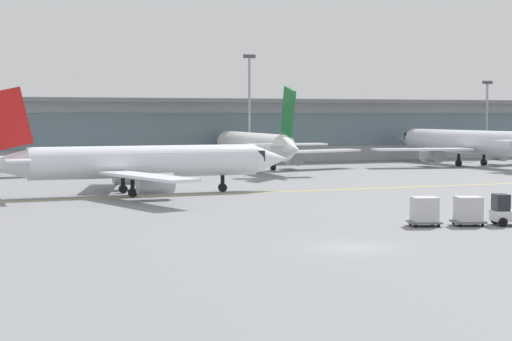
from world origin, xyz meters
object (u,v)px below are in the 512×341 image
Objects in this scene: cargo_dolly_lead at (468,210)px; apron_light_mast_2 at (249,105)px; baggage_tug at (508,212)px; taxiing_regional_jet at (142,163)px; apron_light_mast_3 at (487,116)px; cargo_dolly_trailing at (424,210)px; gate_airplane_3 at (465,142)px; gate_airplane_2 at (254,146)px.

apron_light_mast_2 is (10.19, 66.11, 7.53)m from cargo_dolly_lead.
taxiing_regional_jet is at bearing 137.23° from baggage_tug.
apron_light_mast_2 reaches higher than apron_light_mast_3.
taxiing_regional_jet is 75.81m from apron_light_mast_3.
cargo_dolly_trailing is (-5.45, 1.68, 0.16)m from baggage_tug.
cargo_dolly_lead is at bearing 141.50° from gate_airplane_3.
taxiing_regional_jet is 34.79m from baggage_tug.
apron_light_mast_2 is (3.00, 9.32, 5.39)m from gate_airplane_2.
gate_airplane_2 is at bearing 83.20° from gate_airplane_3.
cargo_dolly_lead is (-7.19, -56.79, -2.14)m from gate_airplane_2.
cargo_dolly_trailing is at bearing 139.13° from gate_airplane_3.
cargo_dolly_lead is (-2.62, 0.81, 0.16)m from baggage_tug.
cargo_dolly_lead is 67.31m from apron_light_mast_2.
cargo_dolly_trailing is 66.95m from apron_light_mast_2.
baggage_tug is at bearing 178.61° from gate_airplane_2.
gate_airplane_3 is 13.38× the size of cargo_dolly_trailing.
gate_airplane_3 is 1.13× the size of taxiing_regional_jet.
apron_light_mast_3 is (12.39, 11.48, 3.70)m from gate_airplane_3.
cargo_dolly_lead is at bearing -127.73° from apron_light_mast_3.
apron_light_mast_2 is (-28.68, 11.34, 5.29)m from gate_airplane_3.
apron_light_mast_2 is at bearing -14.70° from gate_airplane_2.
gate_airplane_3 reaches higher than gate_airplane_2.
baggage_tug is (-4.57, -57.60, -2.31)m from gate_airplane_2.
gate_airplane_2 reaches higher than cargo_dolly_lead.
baggage_tug is at bearing -125.96° from apron_light_mast_3.
gate_airplane_3 is 2.63× the size of apron_light_mast_3.
taxiing_regional_jet reaches higher than cargo_dolly_lead.
cargo_dolly_trailing is (-2.83, 0.87, 0.00)m from cargo_dolly_lead.
apron_light_mast_3 is (66.04, 37.00, 4.06)m from taxiing_regional_jet.
gate_airplane_2 is 45.23m from apron_light_mast_3.
gate_airplane_2 is 57.29m from cargo_dolly_lead.
taxiing_regional_jet is (-21.97, -27.55, -0.26)m from gate_airplane_2.
gate_airplane_2 is 57.83m from baggage_tug.
apron_light_mast_3 reaches higher than taxiing_regional_jet.
gate_airplane_3 is 31.29m from apron_light_mast_2.
cargo_dolly_trailing is (11.95, -28.37, -1.88)m from taxiing_regional_jet.
apron_light_mast_3 is (51.26, 66.24, 5.94)m from cargo_dolly_lead.
apron_light_mast_3 reaches higher than gate_airplane_2.
gate_airplane_3 is at bearing -21.58° from apron_light_mast_2.
apron_light_mast_2 reaches higher than gate_airplane_3.
cargo_dolly_lead is at bearing -98.76° from apron_light_mast_2.
cargo_dolly_trailing is (-41.70, -53.89, -2.24)m from gate_airplane_3.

